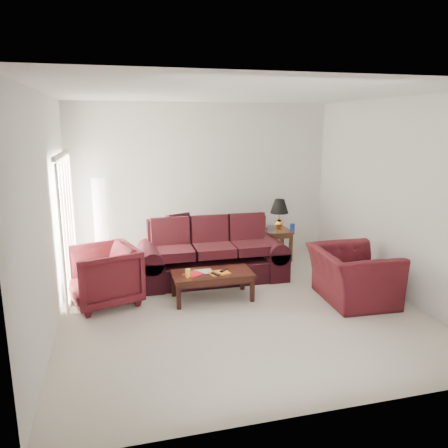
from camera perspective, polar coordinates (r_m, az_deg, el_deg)
name	(u,v)px	position (r m, az deg, el deg)	size (l,w,h in m)	color
floor	(238,306)	(6.51, 1.91, -10.70)	(5.00, 5.00, 0.00)	beige
blinds	(66,225)	(7.21, -19.90, -0.07)	(0.10, 2.00, 2.16)	silver
sofa	(212,251)	(7.42, -1.53, -3.54)	(2.46, 1.06, 1.01)	black
throw_pillow	(179,226)	(8.10, -5.87, -0.21)	(0.44, 0.13, 0.44)	black
end_table	(276,245)	(8.64, 6.80, -2.68)	(0.54, 0.54, 0.59)	#59281E
table_lamp	(279,215)	(8.55, 7.22, 1.24)	(0.36, 0.36, 0.60)	#E69F48
clock	(271,228)	(8.36, 6.20, -0.58)	(0.15, 0.05, 0.15)	silver
blue_canister	(292,228)	(8.47, 8.92, -0.48)	(0.09, 0.09, 0.15)	navy
picture_frame	(263,224)	(8.68, 5.11, 0.04)	(0.14, 0.02, 0.17)	silver
floor_lamp	(101,225)	(8.06, -15.78, -0.12)	(0.28, 0.28, 1.70)	white
armchair_left	(103,276)	(6.69, -15.51, -6.51)	(0.93, 0.95, 0.87)	#471016
armchair_right	(352,275)	(6.86, 16.40, -6.44)	(1.22, 1.06, 0.79)	#3F0E14
coffee_table	(212,286)	(6.69, -1.53, -8.05)	(1.21, 0.61, 0.42)	black
magazine_red	(193,274)	(6.53, -4.04, -6.58)	(0.26, 0.20, 0.02)	red
magazine_white	(204,271)	(6.64, -2.69, -6.21)	(0.26, 0.19, 0.01)	beige
magazine_orange	(219,273)	(6.57, -0.60, -6.40)	(0.29, 0.22, 0.02)	orange
remote_a	(216,274)	(6.47, -1.11, -6.54)	(0.05, 0.16, 0.02)	black
remote_b	(223,270)	(6.64, -0.07, -6.03)	(0.05, 0.16, 0.02)	black
yellow_glass	(188,273)	(6.42, -4.72, -6.41)	(0.07, 0.07, 0.13)	yellow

